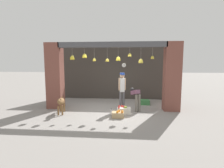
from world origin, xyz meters
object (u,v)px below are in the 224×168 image
at_px(worker_stooping, 136,96).
at_px(wall_clock, 124,65).
at_px(water_bottle, 111,112).
at_px(shopkeeper, 122,88).
at_px(produce_box_green, 145,102).
at_px(dog, 61,102).
at_px(fruit_crate_apples, 124,110).
at_px(fruit_crate_oranges, 118,114).

height_order(worker_stooping, wall_clock, wall_clock).
xyz_separation_m(worker_stooping, wall_clock, (-0.59, 2.50, 1.35)).
bearing_deg(water_bottle, shopkeeper, 64.91).
bearing_deg(produce_box_green, dog, -152.27).
height_order(shopkeeper, worker_stooping, shopkeeper).
distance_m(shopkeeper, wall_clock, 2.56).
relative_size(shopkeeper, wall_clock, 6.47).
bearing_deg(fruit_crate_apples, dog, -174.83).
bearing_deg(fruit_crate_apples, worker_stooping, 43.53).
height_order(fruit_crate_apples, water_bottle, fruit_crate_apples).
distance_m(fruit_crate_oranges, fruit_crate_apples, 0.59).
distance_m(fruit_crate_apples, water_bottle, 0.57).
distance_m(dog, water_bottle, 2.18).
bearing_deg(fruit_crate_apples, fruit_crate_oranges, -111.77).
xyz_separation_m(fruit_crate_apples, wall_clock, (-0.06, 2.99, 1.87)).
bearing_deg(worker_stooping, wall_clock, 79.67).
height_order(produce_box_green, wall_clock, wall_clock).
height_order(shopkeeper, produce_box_green, shopkeeper).
bearing_deg(produce_box_green, worker_stooping, -114.00).
relative_size(shopkeeper, fruit_crate_oranges, 3.63).
bearing_deg(dog, fruit_crate_oranges, 70.99).
bearing_deg(dog, fruit_crate_apples, 83.40).
xyz_separation_m(fruit_crate_apples, water_bottle, (-0.51, -0.25, -0.02)).
height_order(worker_stooping, produce_box_green, worker_stooping).
bearing_deg(dog, worker_stooping, 91.26).
distance_m(shopkeeper, water_bottle, 1.32).
bearing_deg(shopkeeper, dog, 3.43).
relative_size(produce_box_green, water_bottle, 1.66).
bearing_deg(produce_box_green, water_bottle, -128.74).
xyz_separation_m(dog, wall_clock, (2.60, 3.23, 1.52)).
bearing_deg(fruit_crate_apples, produce_box_green, 58.18).
bearing_deg(shopkeeper, fruit_crate_apples, 83.44).
bearing_deg(shopkeeper, water_bottle, 49.48).
height_order(worker_stooping, fruit_crate_apples, worker_stooping).
distance_m(fruit_crate_apples, produce_box_green, 2.03).
relative_size(fruit_crate_oranges, produce_box_green, 1.04).
height_order(dog, shopkeeper, shopkeeper).
bearing_deg(produce_box_green, fruit_crate_oranges, -119.55).
distance_m(dog, worker_stooping, 3.28).
height_order(worker_stooping, water_bottle, worker_stooping).
bearing_deg(water_bottle, dog, 179.76).
distance_m(water_bottle, wall_clock, 3.78).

